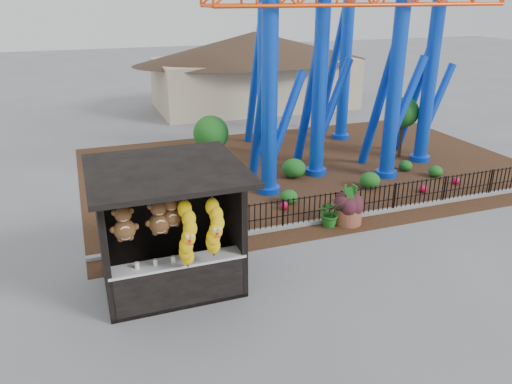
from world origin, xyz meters
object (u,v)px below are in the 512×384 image
object	(u,v)px
prize_booth	(170,232)
potted_plant	(331,213)
terracotta_planter	(348,215)
roller_coaster	(338,2)

from	to	relation	value
prize_booth	potted_plant	xyz separation A→B (m)	(5.28, 1.80, -1.08)
prize_booth	terracotta_planter	world-z (taller)	prize_booth
roller_coaster	terracotta_planter	bearing A→B (deg)	-111.92
potted_plant	terracotta_planter	bearing A→B (deg)	16.29
roller_coaster	potted_plant	distance (m)	8.64
potted_plant	roller_coaster	bearing A→B (deg)	79.05
prize_booth	roller_coaster	distance (m)	12.00
prize_booth	terracotta_planter	xyz separation A→B (m)	(5.91, 1.80, -1.26)
roller_coaster	potted_plant	size ratio (longest dim) A/B	12.21
roller_coaster	terracotta_planter	distance (m)	8.58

